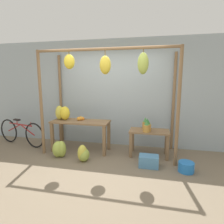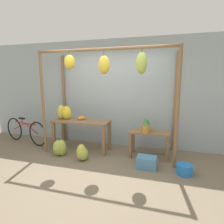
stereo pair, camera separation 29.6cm
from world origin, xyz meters
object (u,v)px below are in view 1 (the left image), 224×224
Objects in this scene: orange_pile at (81,118)px; banana_pile_ground_left at (60,149)px; blue_bucket at (186,167)px; fruit_crate_white at (149,161)px; banana_pile_ground_right at (83,154)px; banana_pile_on_table at (63,113)px; parked_bicycle at (21,132)px; pineapple_cluster at (147,126)px.

orange_pile is 0.89m from banana_pile_ground_left.
orange_pile reaches higher than blue_bucket.
fruit_crate_white is (1.72, -0.63, -0.69)m from orange_pile.
banana_pile_ground_right is at bearing 179.56° from blue_bucket.
fruit_crate_white reaches higher than blue_bucket.
fruit_crate_white is at bearing -1.60° from banana_pile_ground_left.
fruit_crate_white is (2.17, -0.57, -0.82)m from banana_pile_on_table.
banana_pile_ground_right is at bearing -9.60° from banana_pile_ground_left.
parked_bicycle is (-4.16, 0.65, 0.25)m from blue_bucket.
blue_bucket is 4.22m from parked_bicycle.
banana_pile_ground_left is 1.53m from parked_bicycle.
orange_pile is 0.50× the size of banana_pile_ground_right.
fruit_crate_white is 3.50m from parked_bicycle.
orange_pile is 0.62× the size of blue_bucket.
parked_bicycle is (-3.45, 0.59, 0.23)m from fruit_crate_white.
banana_pile_on_table is 1.05× the size of fruit_crate_white.
pineapple_cluster is (1.64, -0.08, -0.08)m from orange_pile.
banana_pile_ground_left is 2.74m from blue_bucket.
banana_pile_on_table reaches higher than banana_pile_ground_right.
banana_pile_ground_left is at bearing -118.15° from orange_pile.
banana_pile_ground_left is at bearing 177.48° from blue_bucket.
banana_pile_ground_left is 2.02m from fruit_crate_white.
pineapple_cluster is 1.19m from blue_bucket.
pineapple_cluster is at bearing -2.77° from orange_pile.
parked_bicycle reaches higher than blue_bucket.
pineapple_cluster reaches higher than blue_bucket.
blue_bucket is (0.80, -0.61, -0.63)m from pineapple_cluster.
parked_bicycle is (-3.37, 0.04, -0.38)m from pineapple_cluster.
pineapple_cluster reaches higher than banana_pile_ground_left.
blue_bucket is 0.18× the size of parked_bicycle.
banana_pile_on_table is at bearing 105.60° from banana_pile_ground_left.
parked_bicycle reaches higher than banana_pile_ground_left.
parked_bicycle is at bearing 170.28° from fruit_crate_white.
blue_bucket is at bearing -2.52° from banana_pile_ground_left.
fruit_crate_white is at bearing -20.07° from orange_pile.
pineapple_cluster reaches higher than fruit_crate_white.
orange_pile is at bearing 6.89° from banana_pile_on_table.
banana_pile_on_table is 0.25× the size of parked_bicycle.
blue_bucket is at bearing -15.86° from orange_pile.
banana_pile_ground_right is 1.41m from fruit_crate_white.
blue_bucket is (0.72, -0.06, -0.02)m from fruit_crate_white.
banana_pile_ground_right is at bearing -178.06° from fruit_crate_white.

